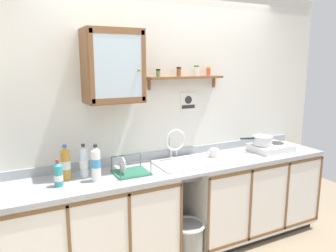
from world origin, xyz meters
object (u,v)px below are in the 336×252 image
sink (183,164)px  saucepan (262,140)px  bottle_opaque_white_1 (96,164)px  bottle_water_clear_3 (84,162)px  bottle_detergent_teal_2 (58,175)px  wall_cabinet (113,66)px  hot_plate_stove (271,148)px  bottle_juice_amber_0 (66,164)px  warning_sign (188,102)px  dish_rack (130,171)px  mug (214,153)px  trash_bin (188,241)px

sink → saucepan: (0.97, -0.03, 0.14)m
sink → bottle_opaque_white_1: size_ratio=1.83×
bottle_opaque_white_1 → bottle_water_clear_3: 0.16m
saucepan → bottle_detergent_teal_2: bearing=-178.6°
saucepan → wall_cabinet: 1.80m
hot_plate_stove → saucepan: (-0.10, 0.02, 0.09)m
sink → bottle_detergent_teal_2: size_ratio=2.58×
hot_plate_stove → bottle_juice_amber_0: bearing=177.4°
saucepan → warning_sign: 0.93m
dish_rack → warning_sign: size_ratio=1.48×
mug → trash_bin: mug is taller
mug → trash_bin: size_ratio=0.30×
bottle_juice_amber_0 → bottle_opaque_white_1: (0.22, -0.15, 0.01)m
bottle_detergent_teal_2 → wall_cabinet: wall_cabinet is taller
wall_cabinet → warning_sign: size_ratio=3.07×
mug → trash_bin: 0.91m
sink → warning_sign: warning_sign is taller
dish_rack → wall_cabinet: size_ratio=0.48×
saucepan → bottle_opaque_white_1: 1.84m
dish_rack → wall_cabinet: wall_cabinet is taller
bottle_detergent_teal_2 → trash_bin: size_ratio=0.55×
trash_bin → bottle_detergent_teal_2: bearing=174.1°
hot_plate_stove → dish_rack: (-1.64, -0.00, -0.01)m
warning_sign → bottle_juice_amber_0: bearing=-171.5°
sink → dish_rack: (-0.57, -0.06, 0.03)m
bottle_opaque_white_1 → trash_bin: (0.82, -0.10, -0.86)m
bottle_juice_amber_0 → bottle_water_clear_3: bottle_juice_amber_0 is taller
hot_plate_stove → trash_bin: size_ratio=1.06×
bottle_detergent_teal_2 → warning_sign: 1.47m
dish_rack → warning_sign: 0.97m
wall_cabinet → mug: bearing=-3.3°
hot_plate_stove → bottle_opaque_white_1: size_ratio=1.36×
saucepan → bottle_opaque_white_1: (-1.84, -0.07, 0.02)m
sink → mug: size_ratio=4.79×
bottle_juice_amber_0 → warning_sign: bearing=8.5°
saucepan → trash_bin: (-1.02, -0.17, -0.84)m
bottle_juice_amber_0 → bottle_detergent_teal_2: 0.16m
mug → bottle_detergent_teal_2: bearing=-175.8°
bottle_juice_amber_0 → trash_bin: size_ratio=0.75×
hot_plate_stove → bottle_water_clear_3: bottle_water_clear_3 is taller
saucepan → warning_sign: warning_sign is taller
bottle_detergent_teal_2 → trash_bin: bearing=-5.9°
bottle_water_clear_3 → mug: bottle_water_clear_3 is taller
mug → bottle_water_clear_3: bearing=179.4°
bottle_opaque_white_1 → hot_plate_stove: bearing=1.3°
bottle_water_clear_3 → wall_cabinet: size_ratio=0.46×
bottle_opaque_white_1 → dish_rack: bottle_opaque_white_1 is taller
bottle_juice_amber_0 → warning_sign: (1.28, 0.19, 0.42)m
bottle_juice_amber_0 → warning_sign: 1.36m
saucepan → wall_cabinet: size_ratio=0.58×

